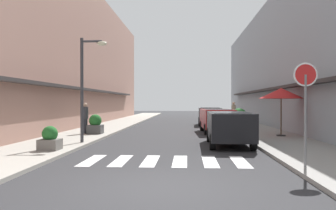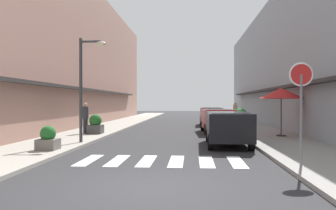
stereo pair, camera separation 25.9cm
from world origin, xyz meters
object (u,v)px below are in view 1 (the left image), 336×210
Objects in this scene: round_street_sign at (305,87)px; pedestrian_walking_far at (234,112)px; parked_car_mid at (217,118)px; street_lamp at (87,77)px; pedestrian_walking_near at (85,117)px; planter_far at (239,118)px; planter_midblock at (95,125)px; parked_car_near at (229,125)px; planter_corner at (50,139)px; parked_car_far at (210,114)px; cafe_umbrella at (281,94)px.

round_street_sign is 18.97m from pedestrian_walking_far.
street_lamp reaches higher than parked_car_mid.
planter_far is at bearing -144.66° from pedestrian_walking_near.
planter_midblock is (-7.00, -2.26, -0.30)m from parked_car_mid.
street_lamp is 16.03m from pedestrian_walking_far.
parked_car_mid is 3.66m from planter_far.
planter_midblock is (-0.74, 4.12, -2.36)m from street_lamp.
pedestrian_walking_near is 0.97× the size of pedestrian_walking_far.
parked_car_mid is 7.36m from planter_midblock.
parked_car_near is at bearing -101.10° from planter_far.
planter_corner is at bearing -128.09° from parked_car_mid.
street_lamp reaches higher than round_street_sign.
parked_car_far is 1.57× the size of cafe_umbrella.
planter_corner is (-10.01, -5.83, -1.84)m from cafe_umbrella.
parked_car_far is at bearing 66.06° from planter_corner.
street_lamp is (-6.25, -0.10, 2.06)m from parked_car_near.
parked_car_far is 11.74m from pedestrian_walking_near.
street_lamp reaches higher than planter_corner.
pedestrian_walking_far is (2.01, 0.46, 0.15)m from parked_car_far.
parked_car_far is 0.86× the size of street_lamp.
planter_midblock is 0.73m from pedestrian_walking_near.
round_street_sign reaches higher than parked_car_near.
planter_corner is at bearing 160.80° from round_street_sign.
cafe_umbrella reaches higher than parked_car_far.
round_street_sign is 2.11× the size of planter_far.
cafe_umbrella reaches higher than planter_midblock.
round_street_sign is 8.88m from cafe_umbrella.
planter_midblock reaches higher than planter_corner.
parked_car_near is 1.67× the size of cafe_umbrella.
pedestrian_walking_near is at bearing 95.91° from planter_corner.
round_street_sign is 3.19× the size of planter_corner.
planter_far is at bearing 49.66° from street_lamp.
planter_midblock is at bearing -147.62° from pedestrian_walking_far.
parked_car_mid is 2.42× the size of pedestrian_walking_near.
pedestrian_walking_far is (9.60, 9.42, 0.04)m from pedestrian_walking_near.
round_street_sign reaches higher than planter_far.
planter_corner is 18.35m from pedestrian_walking_far.
round_street_sign is (1.39, -5.42, 1.38)m from parked_car_near.
pedestrian_walking_far is at bearing 58.73° from street_lamp.
parked_car_far is at bearing 94.31° from round_street_sign.
parked_car_near is at bearing -133.28° from cafe_umbrella.
parked_car_mid and parked_car_far have the same top height.
cafe_umbrella is at bearing 19.95° from street_lamp.
planter_far is (8.85, 5.42, 0.15)m from planter_midblock.
planter_midblock is 0.63× the size of pedestrian_walking_near.
parked_car_near reaches higher than planter_midblock.
round_street_sign is at bearing -34.84° from street_lamp.
round_street_sign is at bearing -91.77° from planter_far.
parked_car_mid is 1.07× the size of parked_car_far.
planter_far is 4.07m from pedestrian_walking_far.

